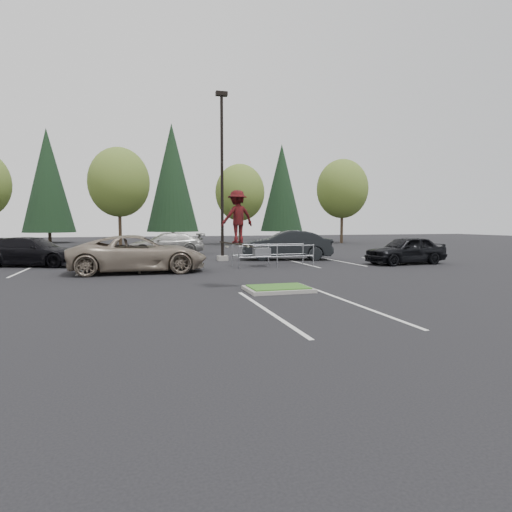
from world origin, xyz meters
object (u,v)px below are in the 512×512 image
object	(u,v)px
conif_b	(172,178)
car_l_tan	(139,254)
cart_corral	(264,252)
conif_c	(282,188)
car_r_charc	(287,245)
car_far_silver	(166,244)
decid_b	(119,184)
car_l_black	(32,252)
decid_d	(342,191)
light_pole	(222,186)
decid_c	(240,194)
skateboarder	(237,217)
car_r_black	(406,250)
conif_a	(48,180)

from	to	relation	value
conif_b	car_l_tan	world-z (taller)	conif_b
cart_corral	conif_c	bearing A→B (deg)	68.54
cart_corral	car_r_charc	size ratio (longest dim) A/B	0.75
car_far_silver	decid_b	bearing A→B (deg)	-166.20
car_l_tan	car_l_black	distance (m)	7.11
conif_b	decid_d	bearing A→B (deg)	-29.47
light_pole	conif_b	size ratio (longest dim) A/B	0.70
light_pole	car_l_tan	bearing A→B (deg)	-135.00
light_pole	decid_d	xyz separation A→B (m)	(17.49, 18.33, 1.35)
decid_c	conif_b	xyz separation A→B (m)	(-5.99, 10.67, 2.59)
light_pole	car_far_silver	world-z (taller)	light_pole
skateboarder	car_far_silver	xyz separation A→B (m)	(-1.26, 17.00, -1.73)
car_l_tan	car_r_black	xyz separation A→B (m)	(14.50, 0.00, -0.08)
conif_c	car_r_charc	world-z (taller)	conif_c
decid_b	car_l_tan	xyz separation A→B (m)	(1.51, -23.53, -5.17)
skateboarder	car_l_tan	distance (m)	7.04
conif_a	car_far_silver	xyz separation A→B (m)	(11.54, -22.00, -6.30)
cart_corral	car_r_black	bearing A→B (deg)	-7.60
conif_b	light_pole	bearing A→B (deg)	-88.99
conif_b	cart_corral	xyz separation A→B (m)	(1.96, -32.50, -7.11)
conif_b	conif_c	xyz separation A→B (m)	(14.00, -1.00, -1.00)
decid_d	light_pole	bearing A→B (deg)	-133.65
conif_b	car_r_charc	bearing A→B (deg)	-81.18
car_l_black	conif_c	bearing A→B (deg)	-19.88
car_far_silver	cart_corral	bearing A→B (deg)	21.81
decid_b	conif_a	xyz separation A→B (m)	(-7.99, 9.47, 1.05)
conif_a	skateboarder	size ratio (longest dim) A/B	6.41
conif_b	car_r_charc	xyz separation A→B (m)	(4.50, -29.00, -6.93)
light_pole	car_l_black	bearing A→B (deg)	-177.27
conif_a	decid_c	bearing A→B (deg)	-26.96
light_pole	decid_c	distance (m)	18.67
light_pole	car_r_black	xyz separation A→B (m)	(9.50, -5.00, -3.77)
decid_b	car_far_silver	world-z (taller)	decid_b
conif_b	car_l_tan	distance (m)	34.51
conif_c	car_r_black	distance (m)	33.30
conif_a	car_far_silver	bearing A→B (deg)	-62.32
cart_corral	car_far_silver	xyz separation A→B (m)	(-4.42, 10.00, 0.05)
conif_a	cart_corral	distance (m)	36.32
decid_b	cart_corral	size ratio (longest dim) A/B	2.30
cart_corral	car_r_charc	bearing A→B (deg)	53.52
conif_a	car_r_black	xyz separation A→B (m)	(24.00, -33.00, -6.31)
skateboarder	car_l_tan	world-z (taller)	skateboarder
conif_c	car_l_black	bearing A→B (deg)	-130.60
car_r_charc	conif_a	bearing A→B (deg)	-133.43
car_l_tan	car_r_charc	bearing A→B (deg)	-62.87
light_pole	car_r_charc	size ratio (longest dim) A/B	1.82
decid_c	car_far_silver	size ratio (longest dim) A/B	1.53
car_l_tan	conif_a	bearing A→B (deg)	16.62
decid_c	car_r_black	world-z (taller)	decid_c
cart_corral	decid_b	bearing A→B (deg)	108.93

